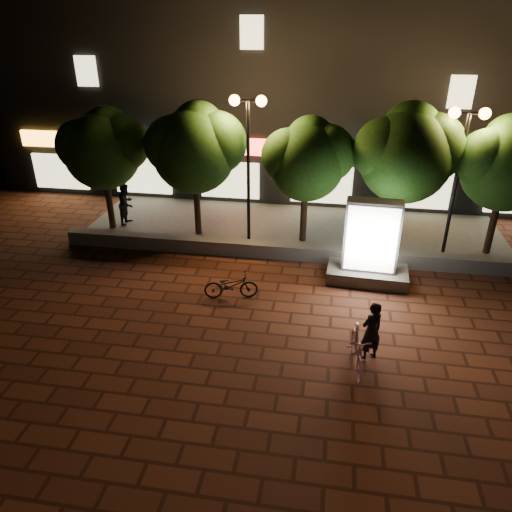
% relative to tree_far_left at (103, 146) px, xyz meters
% --- Properties ---
extents(ground, '(80.00, 80.00, 0.00)m').
position_rel_tree_far_left_xyz_m(ground, '(6.95, -5.46, -3.29)').
color(ground, '#55291A').
rests_on(ground, ground).
extents(retaining_wall, '(16.00, 0.45, 0.50)m').
position_rel_tree_far_left_xyz_m(retaining_wall, '(6.95, -1.46, -3.04)').
color(retaining_wall, slate).
rests_on(retaining_wall, ground).
extents(sidewalk, '(16.00, 5.00, 0.08)m').
position_rel_tree_far_left_xyz_m(sidewalk, '(6.95, 1.04, -3.25)').
color(sidewalk, slate).
rests_on(sidewalk, ground).
extents(building_block, '(28.00, 8.12, 11.30)m').
position_rel_tree_far_left_xyz_m(building_block, '(6.94, 7.53, 1.70)').
color(building_block, black).
rests_on(building_block, ground).
extents(tree_far_left, '(3.36, 2.80, 4.63)m').
position_rel_tree_far_left_xyz_m(tree_far_left, '(0.00, 0.00, 0.00)').
color(tree_far_left, black).
rests_on(tree_far_left, sidewalk).
extents(tree_left, '(3.60, 3.00, 4.89)m').
position_rel_tree_far_left_xyz_m(tree_left, '(3.50, 0.00, 0.15)').
color(tree_left, black).
rests_on(tree_left, sidewalk).
extents(tree_mid, '(3.24, 2.70, 4.50)m').
position_rel_tree_far_left_xyz_m(tree_mid, '(7.50, -0.00, -0.08)').
color(tree_mid, black).
rests_on(tree_mid, sidewalk).
extents(tree_right, '(3.72, 3.10, 5.07)m').
position_rel_tree_far_left_xyz_m(tree_right, '(10.80, 0.00, 0.27)').
color(tree_right, black).
rests_on(tree_right, sidewalk).
extents(tree_far_right, '(3.48, 2.90, 4.76)m').
position_rel_tree_far_left_xyz_m(tree_far_right, '(14.00, 0.00, 0.08)').
color(tree_far_right, black).
rests_on(tree_far_right, sidewalk).
extents(street_lamp_left, '(1.26, 0.36, 5.18)m').
position_rel_tree_far_left_xyz_m(street_lamp_left, '(5.45, -0.26, 0.74)').
color(street_lamp_left, black).
rests_on(street_lamp_left, sidewalk).
extents(street_lamp_right, '(1.26, 0.36, 4.98)m').
position_rel_tree_far_left_xyz_m(street_lamp_right, '(12.45, -0.26, 0.60)').
color(street_lamp_right, black).
rests_on(street_lamp_right, sidewalk).
extents(ad_kiosk, '(2.56, 1.39, 2.71)m').
position_rel_tree_far_left_xyz_m(ad_kiosk, '(9.69, -2.65, -2.20)').
color(ad_kiosk, slate).
rests_on(ad_kiosk, ground).
extents(scooter_pink, '(0.65, 1.77, 1.04)m').
position_rel_tree_far_left_xyz_m(scooter_pink, '(9.24, -7.00, -2.77)').
color(scooter_pink, '#BD7EA2').
rests_on(scooter_pink, ground).
extents(rider, '(0.69, 0.64, 1.59)m').
position_rel_tree_far_left_xyz_m(rider, '(9.57, -6.60, -2.50)').
color(rider, black).
rests_on(rider, ground).
extents(scooter_parked, '(1.68, 0.89, 0.84)m').
position_rel_tree_far_left_xyz_m(scooter_parked, '(5.63, -4.36, -2.87)').
color(scooter_parked, black).
rests_on(scooter_parked, ground).
extents(pedestrian, '(0.67, 0.84, 1.65)m').
position_rel_tree_far_left_xyz_m(pedestrian, '(0.39, 0.46, -2.39)').
color(pedestrian, black).
rests_on(pedestrian, sidewalk).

